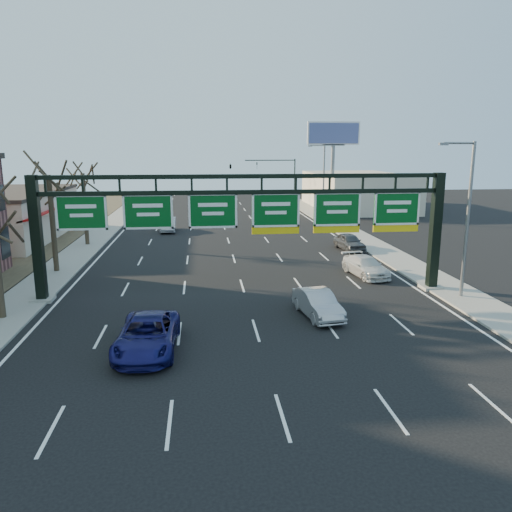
{
  "coord_description": "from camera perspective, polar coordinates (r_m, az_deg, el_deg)",
  "views": [
    {
      "loc": [
        -2.5,
        -20.7,
        8.65
      ],
      "look_at": [
        0.25,
        4.2,
        3.2
      ],
      "focal_mm": 35.0,
      "sensor_mm": 36.0,
      "label": 1
    }
  ],
  "objects": [
    {
      "name": "ground",
      "position": [
        22.57,
        0.54,
        -10.26
      ],
      "size": [
        160.0,
        160.0,
        0.0
      ],
      "primitive_type": "plane",
      "color": "black",
      "rests_on": "ground"
    },
    {
      "name": "sidewalk_left",
      "position": [
        42.85,
        -20.07,
        -0.04
      ],
      "size": [
        3.0,
        120.0,
        0.12
      ],
      "primitive_type": "cube",
      "color": "gray",
      "rests_on": "ground"
    },
    {
      "name": "sidewalk_right",
      "position": [
        44.32,
        14.02,
        0.73
      ],
      "size": [
        3.0,
        120.0,
        0.12
      ],
      "primitive_type": "cube",
      "color": "gray",
      "rests_on": "ground"
    },
    {
      "name": "lane_markings",
      "position": [
        41.68,
        -2.73,
        0.29
      ],
      "size": [
        21.6,
        120.0,
        0.01
      ],
      "primitive_type": "cube",
      "color": "white",
      "rests_on": "ground"
    },
    {
      "name": "sign_gantry",
      "position": [
        29.1,
        -1.01,
        4.33
      ],
      "size": [
        24.6,
        1.2,
        7.2
      ],
      "color": "black",
      "rests_on": "ground"
    },
    {
      "name": "cream_strip",
      "position": [
        53.57,
        -27.08,
        4.19
      ],
      "size": [
        10.9,
        18.4,
        4.7
      ],
      "color": "beige",
      "rests_on": "ground"
    },
    {
      "name": "building_right_distant",
      "position": [
        74.45,
        11.4,
        7.3
      ],
      "size": [
        12.0,
        20.0,
        5.0
      ],
      "primitive_type": "cube",
      "color": "beige",
      "rests_on": "ground"
    },
    {
      "name": "tree_mid",
      "position": [
        37.17,
        -22.77,
        10.11
      ],
      "size": [
        3.6,
        3.6,
        9.24
      ],
      "color": "#33261C",
      "rests_on": "sidewalk_left"
    },
    {
      "name": "tree_far",
      "position": [
        46.86,
        -19.32,
        10.18
      ],
      "size": [
        3.6,
        3.6,
        8.86
      ],
      "color": "#33261C",
      "rests_on": "sidewalk_left"
    },
    {
      "name": "streetlight_near",
      "position": [
        30.82,
        22.89,
        4.66
      ],
      "size": [
        2.15,
        0.22,
        9.0
      ],
      "color": "slate",
      "rests_on": "sidewalk_right"
    },
    {
      "name": "streetlight_far",
      "position": [
        62.62,
        7.63,
        8.9
      ],
      "size": [
        2.15,
        0.22,
        9.0
      ],
      "color": "slate",
      "rests_on": "sidewalk_right"
    },
    {
      "name": "billboard_right",
      "position": [
        67.97,
        8.82,
        12.48
      ],
      "size": [
        7.0,
        0.5,
        12.0
      ],
      "color": "slate",
      "rests_on": "ground"
    },
    {
      "name": "traffic_signal_mast",
      "position": [
        76.21,
        -0.13,
        9.9
      ],
      "size": [
        10.16,
        0.54,
        7.0
      ],
      "color": "black",
      "rests_on": "ground"
    },
    {
      "name": "car_blue_suv",
      "position": [
        22.28,
        -12.33,
        -8.8
      ],
      "size": [
        2.69,
        5.47,
        1.49
      ],
      "primitive_type": "imported",
      "rotation": [
        0.0,
        0.0,
        -0.04
      ],
      "color": "#141356",
      "rests_on": "ground"
    },
    {
      "name": "car_silver_sedan",
      "position": [
        26.31,
        7.07,
        -5.42
      ],
      "size": [
        2.08,
        4.39,
        1.39
      ],
      "primitive_type": "imported",
      "rotation": [
        0.0,
        0.0,
        0.15
      ],
      "color": "#A0A0A5",
      "rests_on": "ground"
    },
    {
      "name": "car_white_wagon",
      "position": [
        35.13,
        12.42,
        -1.16
      ],
      "size": [
        2.61,
        4.83,
        1.33
      ],
      "primitive_type": "imported",
      "rotation": [
        0.0,
        0.0,
        0.17
      ],
      "color": "silver",
      "rests_on": "ground"
    },
    {
      "name": "car_grey_far",
      "position": [
        43.73,
        10.63,
        1.6
      ],
      "size": [
        2.13,
        4.32,
        1.42
      ],
      "primitive_type": "imported",
      "rotation": [
        0.0,
        0.0,
        0.11
      ],
      "color": "#414246",
      "rests_on": "ground"
    },
    {
      "name": "car_silver_distant",
      "position": [
        53.44,
        -9.99,
        3.55
      ],
      "size": [
        1.6,
        4.38,
        1.43
      ],
      "primitive_type": "imported",
      "rotation": [
        0.0,
        0.0,
        0.02
      ],
      "color": "#B3B3B8",
      "rests_on": "ground"
    }
  ]
}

